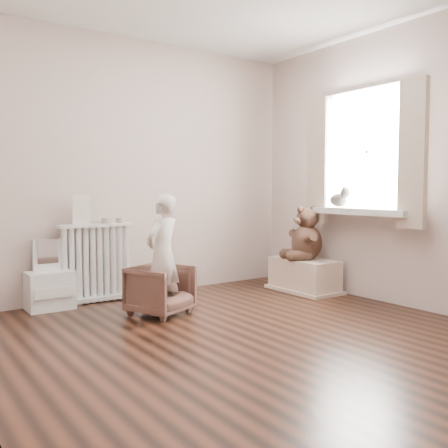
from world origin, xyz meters
TOP-DOWN VIEW (x-y plane):
  - floor at (0.00, 0.00)m, footprint 3.60×3.60m
  - back_wall at (0.00, 1.80)m, footprint 3.60×0.02m
  - right_wall at (1.80, 0.00)m, footprint 0.02×3.60m
  - window at (1.76, 0.30)m, footprint 0.03×0.90m
  - window_sill at (1.67, 0.30)m, footprint 0.22×1.10m
  - curtain_left at (1.65, -0.27)m, footprint 0.06×0.26m
  - curtain_right at (1.65, 0.87)m, footprint 0.06×0.26m
  - radiator at (-0.49, 1.68)m, footprint 0.72×0.14m
  - paper_doll at (-0.63, 1.68)m, footprint 0.17×0.01m
  - tin_a at (-0.38, 1.68)m, footprint 0.09×0.09m
  - tin_b at (-0.24, 1.68)m, footprint 0.09×0.09m
  - toy_vanity at (-0.94, 1.65)m, footprint 0.40×0.29m
  - armchair at (-0.21, 0.90)m, footprint 0.61×0.62m
  - child at (-0.21, 0.85)m, footprint 0.44×0.38m
  - toy_bench at (1.52, 0.92)m, footprint 0.39×0.73m
  - teddy_bear at (1.53, 0.90)m, footprint 0.54×0.47m
  - plush_cat at (1.66, 0.57)m, footprint 0.20×0.28m

SIDE VIEW (x-z plane):
  - floor at x=0.00m, z-range -0.01..0.01m
  - toy_bench at x=1.52m, z-range 0.03..0.37m
  - armchair at x=-0.21m, z-range 0.00..0.43m
  - toy_vanity at x=-0.94m, z-range -0.04..0.59m
  - radiator at x=-0.49m, z-range 0.01..0.77m
  - child at x=-0.21m, z-range 0.02..1.04m
  - teddy_bear at x=1.53m, z-range 0.39..0.95m
  - tin_b at x=-0.24m, z-range 0.76..0.80m
  - tin_a at x=-0.38m, z-range 0.76..0.81m
  - window_sill at x=1.67m, z-range 0.84..0.90m
  - paper_doll at x=-0.63m, z-range 0.76..1.03m
  - plush_cat at x=1.66m, z-range 0.89..1.11m
  - back_wall at x=0.00m, z-range 0.00..2.60m
  - right_wall at x=1.80m, z-range 0.00..2.60m
  - curtain_left at x=1.65m, z-range 0.74..2.04m
  - curtain_right at x=1.65m, z-range 0.74..2.04m
  - window at x=1.76m, z-range 0.90..2.00m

